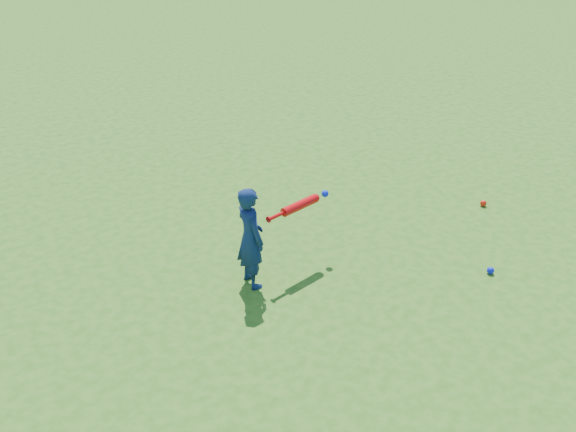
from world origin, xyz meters
The scene contains 5 objects.
ground centered at (0.00, 0.00, 0.00)m, with size 80.00×80.00×0.00m, color #2D6217.
child centered at (0.08, 0.01, 0.53)m, with size 0.39×0.26×1.07m, color #10204B.
ground_ball_red centered at (3.26, 0.33, 0.04)m, with size 0.08×0.08×0.08m, color red.
ground_ball_blue centered at (2.37, -0.86, 0.04)m, with size 0.07×0.07×0.07m, color #0B1ACB.
bat_swing centered at (0.71, 0.16, 0.68)m, with size 0.80×0.32×0.09m.
Camera 1 is at (-1.79, -4.96, 3.77)m, focal length 40.00 mm.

